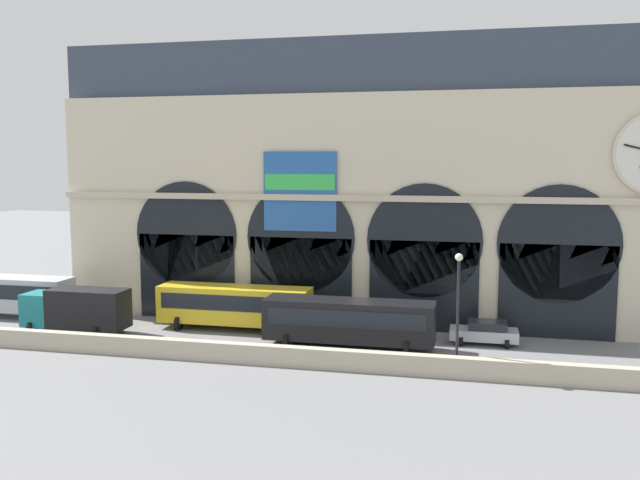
% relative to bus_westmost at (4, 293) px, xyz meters
% --- Properties ---
extents(ground_plane, '(200.00, 200.00, 0.00)m').
position_rel_bus_westmost_xyz_m(ground_plane, '(27.58, -2.45, -1.78)').
color(ground_plane, slate).
extents(quay_parapet_wall, '(90.00, 0.70, 1.19)m').
position_rel_bus_westmost_xyz_m(quay_parapet_wall, '(27.58, -7.61, -1.19)').
color(quay_parapet_wall, '#B2A891').
rests_on(quay_parapet_wall, ground).
extents(station_building, '(46.49, 5.77, 20.79)m').
position_rel_bus_westmost_xyz_m(station_building, '(27.61, 5.23, 8.34)').
color(station_building, beige).
rests_on(station_building, ground).
extents(bus_westmost, '(11.00, 3.25, 3.10)m').
position_rel_bus_westmost_xyz_m(bus_westmost, '(0.00, 0.00, 0.00)').
color(bus_westmost, '#ADB2B7').
rests_on(bus_westmost, ground).
extents(box_truck_west, '(7.50, 2.91, 3.12)m').
position_rel_bus_westmost_xyz_m(box_truck_west, '(8.41, -3.32, -0.08)').
color(box_truck_west, '#19727A').
rests_on(box_truck_west, ground).
extents(bus_midwest, '(11.00, 3.25, 3.10)m').
position_rel_bus_westmost_xyz_m(bus_midwest, '(18.90, -0.02, 0.00)').
color(bus_midwest, gold).
rests_on(bus_midwest, ground).
extents(bus_center, '(11.00, 3.25, 3.10)m').
position_rel_bus_westmost_xyz_m(bus_center, '(27.72, -2.89, 0.00)').
color(bus_center, black).
rests_on(bus_center, ground).
extents(car_mideast, '(4.40, 2.22, 1.55)m').
position_rel_bus_westmost_xyz_m(car_mideast, '(36.30, -0.02, -0.98)').
color(car_mideast, '#ADB2B7').
rests_on(car_mideast, ground).
extents(street_lamp_quayside, '(0.44, 0.44, 6.90)m').
position_rel_bus_westmost_xyz_m(street_lamp_quayside, '(34.68, -6.81, 2.63)').
color(street_lamp_quayside, black).
rests_on(street_lamp_quayside, ground).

